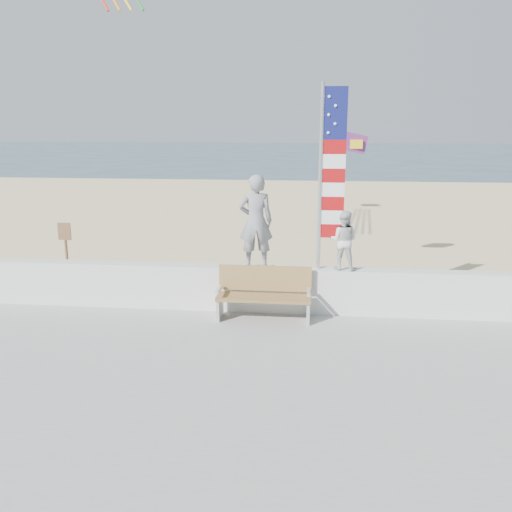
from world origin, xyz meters
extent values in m
plane|color=#2A4755|center=(0.00, 0.00, 0.00)|extent=(220.00, 220.00, 0.00)
cube|color=beige|center=(0.00, 9.00, 0.04)|extent=(90.00, 40.00, 0.08)
cube|color=silver|center=(0.00, 2.00, 0.63)|extent=(30.00, 0.35, 0.90)
imported|color=gray|center=(0.17, 2.00, 1.99)|extent=(0.73, 0.54, 1.83)
imported|color=silver|center=(1.87, 2.00, 1.66)|extent=(0.63, 0.53, 1.15)
cube|color=olive|center=(0.39, 1.45, 0.62)|extent=(1.80, 0.50, 0.06)
cube|color=#9C7944|center=(0.39, 1.72, 0.93)|extent=(1.80, 0.05, 0.50)
cube|color=silver|center=(-0.46, 1.45, 0.38)|extent=(0.06, 0.50, 0.40)
cube|color=silver|center=(-0.46, 1.40, 0.78)|extent=(0.06, 0.45, 0.05)
cube|color=silver|center=(1.24, 1.45, 0.38)|extent=(0.06, 0.50, 0.40)
cube|color=silver|center=(1.24, 1.40, 0.78)|extent=(0.06, 0.45, 0.05)
cylinder|color=silver|center=(1.40, 2.00, 2.83)|extent=(0.08, 0.08, 3.50)
cube|color=#0F1451|center=(1.64, 2.00, 4.03)|extent=(0.44, 0.02, 0.95)
cube|color=#9E0A0C|center=(1.64, 2.00, 1.84)|extent=(0.44, 0.02, 0.26)
cube|color=white|center=(1.64, 2.00, 2.10)|extent=(0.44, 0.02, 0.26)
cube|color=#9E0A0C|center=(1.64, 2.00, 2.37)|extent=(0.44, 0.02, 0.26)
cube|color=white|center=(1.64, 2.00, 2.63)|extent=(0.44, 0.02, 0.26)
cube|color=#9E0A0C|center=(1.64, 2.00, 2.89)|extent=(0.44, 0.02, 0.26)
cube|color=white|center=(1.64, 2.00, 3.16)|extent=(0.44, 0.02, 0.26)
cube|color=#9E0A0C|center=(1.64, 2.00, 3.42)|extent=(0.44, 0.02, 0.26)
sphere|color=white|center=(1.52, 1.98, 3.68)|extent=(0.06, 0.06, 0.06)
sphere|color=white|center=(1.64, 1.98, 3.84)|extent=(0.06, 0.06, 0.06)
sphere|color=white|center=(1.52, 1.98, 4.00)|extent=(0.06, 0.06, 0.06)
sphere|color=white|center=(1.64, 1.98, 4.16)|extent=(0.06, 0.06, 0.06)
sphere|color=white|center=(1.52, 1.98, 4.32)|extent=(0.06, 0.06, 0.06)
cube|color=red|center=(2.14, 5.51, 3.41)|extent=(0.89, 0.41, 0.59)
cube|color=yellow|center=(2.29, 5.51, 3.36)|extent=(0.31, 0.23, 0.22)
cylinder|color=brown|center=(-4.66, 3.89, 0.68)|extent=(0.07, 0.07, 1.20)
cube|color=brown|center=(-4.66, 3.87, 1.33)|extent=(0.32, 0.03, 0.42)
camera|label=1|loc=(1.29, -8.32, 3.83)|focal=38.00mm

